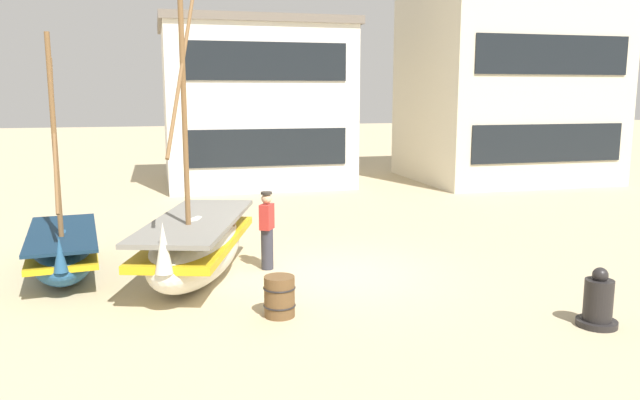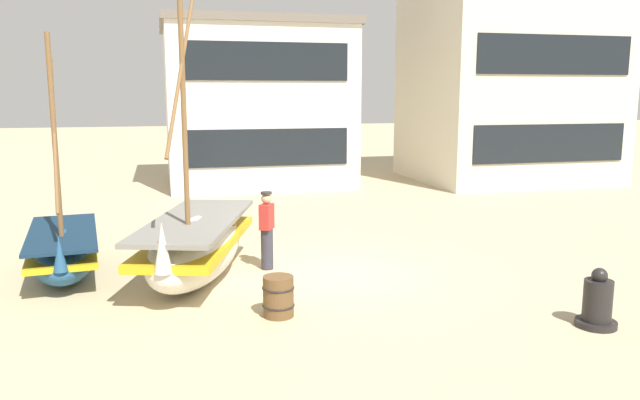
{
  "view_description": "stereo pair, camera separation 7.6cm",
  "coord_description": "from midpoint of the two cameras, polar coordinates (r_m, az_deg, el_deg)",
  "views": [
    {
      "loc": [
        -3.43,
        -12.22,
        3.76
      ],
      "look_at": [
        0.0,
        1.0,
        1.4
      ],
      "focal_mm": 35.11,
      "sensor_mm": 36.0,
      "label": 1
    },
    {
      "loc": [
        -3.35,
        -12.24,
        3.76
      ],
      "look_at": [
        0.0,
        1.0,
        1.4
      ],
      "focal_mm": 35.11,
      "sensor_mm": 36.0,
      "label": 2
    }
  ],
  "objects": [
    {
      "name": "ground_plane",
      "position": [
        13.24,
        1.24,
        -6.7
      ],
      "size": [
        120.0,
        120.0,
        0.0
      ],
      "primitive_type": "plane",
      "color": "tan"
    },
    {
      "name": "harbor_building_main",
      "position": [
        26.38,
        -5.81,
        8.76
      ],
      "size": [
        7.49,
        6.46,
        6.58
      ],
      "color": "white",
      "rests_on": "ground"
    },
    {
      "name": "capstan_winch",
      "position": [
        11.2,
        24.14,
        -8.6
      ],
      "size": [
        0.65,
        0.65,
        0.98
      ],
      "color": "black",
      "rests_on": "ground"
    },
    {
      "name": "fisherman_by_hull",
      "position": [
        13.4,
        -4.71,
        -2.84
      ],
      "size": [
        0.37,
        0.42,
        1.68
      ],
      "color": "#33333D",
      "rests_on": "ground"
    },
    {
      "name": "wooden_barrel",
      "position": [
        10.73,
        -3.61,
        -8.76
      ],
      "size": [
        0.56,
        0.56,
        0.7
      ],
      "color": "brown",
      "rests_on": "ground"
    },
    {
      "name": "harbor_building_annex",
      "position": [
        28.36,
        16.89,
        12.18
      ],
      "size": [
        8.02,
        6.84,
        10.25
      ],
      "color": "beige",
      "rests_on": "ground"
    },
    {
      "name": "fishing_boat_near_left",
      "position": [
        12.94,
        -11.06,
        -4.06
      ],
      "size": [
        2.86,
        4.8,
        5.97
      ],
      "color": "silver",
      "rests_on": "ground"
    },
    {
      "name": "fishing_boat_centre_large",
      "position": [
        14.03,
        -22.19,
        -4.24
      ],
      "size": [
        1.73,
        3.88,
        4.89
      ],
      "color": "#23517A",
      "rests_on": "ground"
    }
  ]
}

